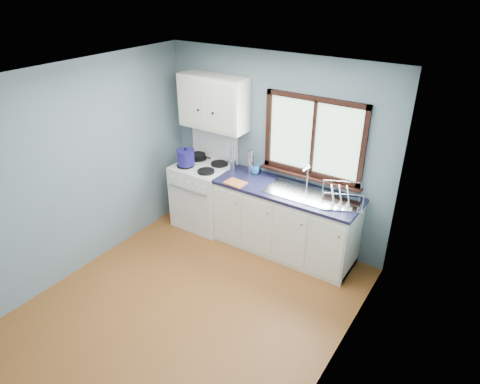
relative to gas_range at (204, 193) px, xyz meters
The scene contains 19 objects.
floor 1.82m from the gas_range, 57.18° to the right, with size 3.20×3.60×0.02m, color #925423.
ceiling 2.67m from the gas_range, 57.18° to the right, with size 3.20×3.60×0.02m, color white.
wall_back 1.26m from the gas_range, 19.54° to the left, with size 3.20×0.02×2.50m, color slate.
wall_front 3.50m from the gas_range, 73.86° to the right, with size 3.20×0.02×2.50m, color slate.
wall_left 1.78m from the gas_range, 114.14° to the right, with size 0.02×3.60×2.50m, color slate.
wall_right 3.05m from the gas_range, 29.91° to the right, with size 0.02×3.60×2.50m, color slate.
gas_range is the anchor object (origin of this frame).
base_cabinets 1.31m from the gas_range, ahead, with size 1.85×0.60×0.88m.
countertop 1.37m from the gas_range, ahead, with size 1.89×0.64×0.04m, color black.
sink 1.53m from the gas_range, ahead, with size 0.84×0.46×0.44m.
window 1.81m from the gas_range, 11.37° to the left, with size 1.36×0.10×1.03m.
upper_cabinets 1.32m from the gas_range, 56.70° to the left, with size 0.95×0.35×0.70m.
skillet 0.55m from the gas_range, 143.25° to the left, with size 0.34×0.23×0.04m.
stockpot 0.62m from the gas_range, 138.38° to the right, with size 0.30×0.30×0.24m.
utensil_crock 0.66m from the gas_range, 16.67° to the left, with size 0.13×0.13×0.38m.
thermos 0.91m from the gas_range, 14.76° to the left, with size 0.08×0.08×0.32m, color silver.
soap_bottle 0.95m from the gas_range, 11.45° to the left, with size 0.10×0.10×0.25m, color #287ED2.
dish_towel 0.84m from the gas_range, 16.57° to the right, with size 0.26×0.19×0.02m, color #CC6C33.
dish_rack 2.07m from the gas_range, ahead, with size 0.56×0.50×0.24m.
Camera 1 is at (2.47, -2.77, 3.36)m, focal length 32.00 mm.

